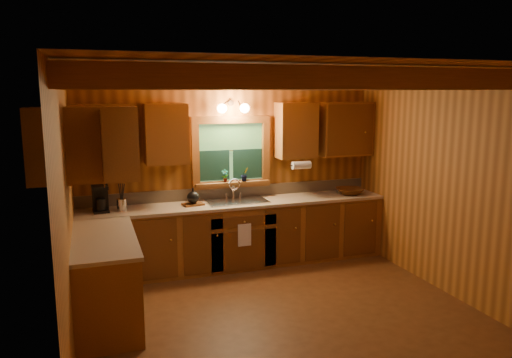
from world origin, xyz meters
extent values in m
plane|color=#5A3215|center=(0.00, 0.00, 0.00)|extent=(4.20, 4.20, 0.00)
plane|color=brown|center=(0.00, 0.00, 2.60)|extent=(4.20, 4.20, 0.00)
plane|color=brown|center=(0.00, 1.90, 1.30)|extent=(4.20, 0.00, 4.20)
plane|color=brown|center=(0.00, -1.90, 1.30)|extent=(4.20, 0.00, 4.20)
plane|color=brown|center=(-2.10, 0.00, 1.30)|extent=(0.00, 3.80, 3.80)
plane|color=brown|center=(2.10, 0.00, 1.30)|extent=(0.00, 3.80, 3.80)
cube|color=brown|center=(0.00, -1.20, 2.49)|extent=(4.20, 0.14, 0.18)
cube|color=brown|center=(0.00, -0.40, 2.49)|extent=(4.20, 0.14, 0.18)
cube|color=brown|center=(0.00, 0.40, 2.49)|extent=(4.20, 0.14, 0.18)
cube|color=brown|center=(0.00, 1.20, 2.49)|extent=(4.20, 0.14, 0.18)
cube|color=brown|center=(0.00, 1.59, 0.43)|extent=(4.20, 0.62, 0.86)
cube|color=brown|center=(-1.79, 0.48, 0.43)|extent=(0.62, 1.60, 0.86)
cube|color=tan|center=(0.00, 1.59, 0.88)|extent=(4.20, 0.66, 0.04)
cube|color=tan|center=(-1.78, 0.48, 0.88)|extent=(0.64, 1.60, 0.04)
cube|color=tan|center=(0.00, 1.89, 0.98)|extent=(4.20, 0.02, 0.16)
cube|color=white|center=(-1.47, 0.68, 0.43)|extent=(0.02, 0.60, 0.80)
cube|color=brown|center=(-1.70, 1.73, 1.84)|extent=(0.78, 0.34, 0.78)
cube|color=brown|center=(-0.92, 1.73, 1.84)|extent=(0.55, 0.34, 0.78)
cube|color=brown|center=(0.92, 1.73, 1.84)|extent=(0.55, 0.34, 0.78)
cube|color=brown|center=(1.70, 1.73, 1.84)|extent=(0.78, 0.34, 0.78)
cube|color=brown|center=(-1.93, 0.68, 1.84)|extent=(0.34, 1.10, 0.78)
cube|color=brown|center=(0.00, 1.86, 2.00)|extent=(1.12, 0.08, 0.10)
cube|color=brown|center=(0.00, 1.86, 1.10)|extent=(1.12, 0.08, 0.10)
cube|color=brown|center=(-0.51, 1.86, 1.55)|extent=(0.10, 0.08, 0.80)
cube|color=brown|center=(0.51, 1.86, 1.55)|extent=(0.10, 0.08, 0.80)
cube|color=#3E7F36|center=(0.00, 1.90, 1.55)|extent=(0.92, 0.01, 0.80)
cube|color=#11302A|center=(-0.24, 1.87, 1.37)|extent=(0.42, 0.02, 0.42)
cube|color=#11302A|center=(0.24, 1.87, 1.37)|extent=(0.42, 0.02, 0.42)
cylinder|color=black|center=(0.00, 1.87, 1.57)|extent=(0.92, 0.01, 0.01)
cube|color=brown|center=(0.00, 1.82, 1.12)|extent=(1.06, 0.14, 0.04)
cylinder|color=black|center=(0.00, 1.86, 2.23)|extent=(0.08, 0.03, 0.08)
cylinder|color=black|center=(-0.10, 1.80, 2.23)|extent=(0.09, 0.17, 0.08)
cylinder|color=black|center=(0.10, 1.80, 2.23)|extent=(0.09, 0.17, 0.08)
sphere|color=#FFE0A5|center=(-0.16, 1.74, 2.16)|extent=(0.13, 0.13, 0.13)
sphere|color=#FFE0A5|center=(0.16, 1.74, 2.16)|extent=(0.13, 0.13, 0.13)
cylinder|color=white|center=(0.92, 1.53, 1.37)|extent=(0.27, 0.11, 0.11)
cube|color=white|center=(0.00, 1.26, 0.52)|extent=(0.18, 0.01, 0.30)
cube|color=silver|center=(0.00, 1.60, 0.91)|extent=(0.82, 0.48, 0.02)
cube|color=#262628|center=(-0.19, 1.60, 0.84)|extent=(0.34, 0.40, 0.14)
cube|color=#262628|center=(0.19, 1.60, 0.84)|extent=(0.34, 0.40, 0.14)
cylinder|color=silver|center=(0.00, 1.78, 1.01)|extent=(0.04, 0.04, 0.22)
torus|color=silver|center=(0.00, 1.72, 1.12)|extent=(0.16, 0.02, 0.16)
cube|color=black|center=(-1.78, 1.60, 0.92)|extent=(0.19, 0.23, 0.03)
cube|color=black|center=(-1.78, 1.67, 1.08)|extent=(0.19, 0.08, 0.32)
cube|color=black|center=(-1.78, 1.57, 1.22)|extent=(0.19, 0.21, 0.04)
cylinder|color=black|center=(-1.78, 1.56, 1.01)|extent=(0.12, 0.12, 0.14)
cylinder|color=silver|center=(-1.52, 1.58, 0.98)|extent=(0.12, 0.12, 0.15)
cylinder|color=black|center=(-1.54, 1.57, 1.13)|extent=(0.03, 0.04, 0.22)
cylinder|color=black|center=(-1.52, 1.58, 1.13)|extent=(0.01, 0.01, 0.22)
cylinder|color=black|center=(-1.51, 1.59, 1.13)|extent=(0.03, 0.04, 0.22)
cylinder|color=black|center=(-1.50, 1.60, 1.13)|extent=(0.04, 0.06, 0.22)
cube|color=#603414|center=(-0.61, 1.59, 0.91)|extent=(0.29, 0.23, 0.02)
sphere|color=black|center=(-0.61, 1.59, 1.00)|extent=(0.16, 0.16, 0.16)
cylinder|color=black|center=(-0.61, 1.59, 1.11)|extent=(0.03, 0.03, 0.04)
imported|color=#48230C|center=(1.70, 1.52, 0.95)|extent=(0.46, 0.46, 0.09)
imported|color=#603414|center=(-0.11, 1.81, 1.23)|extent=(0.10, 0.07, 0.18)
imported|color=#603414|center=(0.17, 1.79, 1.24)|extent=(0.14, 0.13, 0.20)
camera|label=1|loc=(-1.88, -4.68, 2.39)|focal=34.44mm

